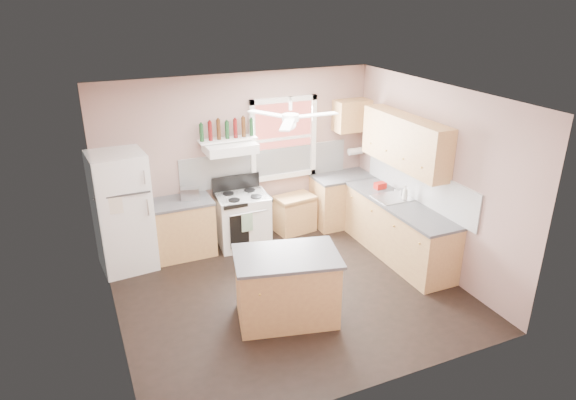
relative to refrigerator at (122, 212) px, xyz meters
name	(u,v)px	position (x,y,z in m)	size (l,w,h in m)	color
floor	(290,292)	(1.92, -1.66, -0.89)	(4.50, 4.50, 0.00)	black
ceiling	(290,97)	(1.92, -1.66, 1.81)	(4.50, 4.50, 0.00)	white
wall_back	(239,158)	(1.92, 0.36, 0.46)	(4.50, 0.05, 2.70)	gray
wall_right	(434,178)	(4.20, -1.66, 0.46)	(0.05, 4.00, 2.70)	gray
wall_left	(104,234)	(-0.35, -1.66, 0.46)	(0.05, 4.00, 2.70)	gray
backsplash_back	(266,165)	(2.37, 0.33, 0.29)	(2.90, 0.03, 0.55)	white
backsplash_right	(418,183)	(4.16, -1.36, 0.29)	(0.03, 2.60, 0.55)	white
window_view	(283,138)	(2.67, 0.32, 0.71)	(1.00, 0.02, 1.20)	maroon
window_frame	(284,139)	(2.67, 0.30, 0.71)	(1.16, 0.07, 1.36)	white
refrigerator	(122,212)	(0.00, 0.00, 0.00)	(0.75, 0.73, 1.78)	white
base_cabinet_left	(183,229)	(0.86, 0.04, -0.46)	(0.90, 0.60, 0.86)	#AF7A49
counter_left	(181,202)	(0.86, 0.04, -0.01)	(0.92, 0.62, 0.04)	#454547
toaster	(190,194)	(1.01, 0.05, 0.10)	(0.28, 0.16, 0.18)	silver
stove	(243,220)	(1.82, -0.04, -0.46)	(0.79, 0.64, 0.86)	white
range_hood	(230,148)	(1.69, 0.09, 0.73)	(0.78, 0.50, 0.14)	white
bottle_shelf	(228,140)	(1.69, 0.21, 0.83)	(0.90, 0.26, 0.03)	white
cart	(295,214)	(2.79, 0.09, -0.57)	(0.64, 0.43, 0.64)	#AF7A49
base_cabinet_corner	(342,201)	(3.67, 0.04, -0.46)	(1.00, 0.60, 0.86)	#AF7A49
base_cabinet_right	(398,231)	(3.87, -1.36, -0.46)	(0.60, 2.20, 0.86)	#AF7A49
counter_corner	(343,177)	(3.67, 0.04, -0.01)	(1.02, 0.62, 0.04)	#454547
counter_right	(400,204)	(3.86, -1.36, -0.01)	(0.62, 2.22, 0.04)	#454547
sink	(392,198)	(3.86, -1.16, 0.01)	(0.55, 0.45, 0.03)	silver
faucet	(401,192)	(4.02, -1.16, 0.08)	(0.03, 0.03, 0.14)	silver
upper_cabinet_right	(405,142)	(4.00, -1.16, 0.89)	(0.33, 1.80, 0.76)	#AF7A49
upper_cabinet_corner	(352,115)	(3.87, 0.17, 1.01)	(0.60, 0.33, 0.52)	#AF7A49
paper_towel	(355,151)	(3.99, 0.20, 0.36)	(0.12, 0.12, 0.26)	white
island	(287,288)	(1.65, -2.17, -0.46)	(1.20, 0.76, 0.86)	#AF7A49
island_top	(287,256)	(1.65, -2.17, -0.01)	(1.28, 0.83, 0.04)	#454547
ceiling_fan_hub	(290,118)	(1.92, -1.66, 1.56)	(0.20, 0.20, 0.08)	white
soap_bottle	(405,193)	(3.99, -1.30, 0.13)	(0.09, 0.09, 0.23)	silver
red_caddy	(380,186)	(3.92, -0.74, 0.06)	(0.18, 0.12, 0.10)	red
wine_bottles	(227,129)	(1.70, 0.21, 0.99)	(0.86, 0.06, 0.31)	#143819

